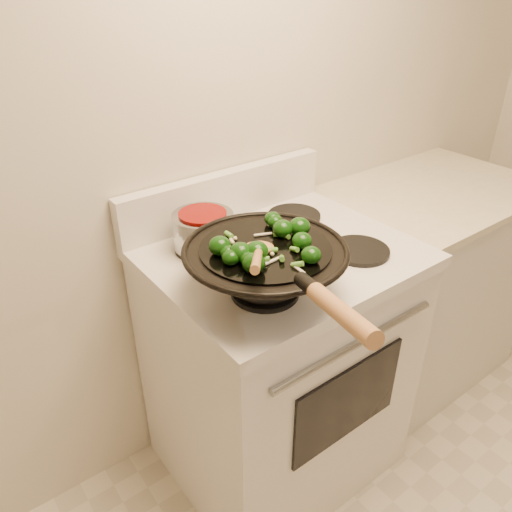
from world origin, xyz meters
TOP-DOWN VIEW (x-y plane):
  - stove at (-0.01, 1.17)m, footprint 0.78×0.67m
  - counter_unit at (0.81, 1.20)m, footprint 0.85×0.62m
  - wok at (-0.19, 1.01)m, footprint 0.42×0.68m
  - stirfry at (-0.20, 1.01)m, footprint 0.28×0.27m
  - wooden_spoon at (-0.27, 0.95)m, footprint 0.24×0.29m
  - saucepan at (-0.19, 1.32)m, footprint 0.18×0.29m

SIDE VIEW (x-z plane):
  - counter_unit at x=0.81m, z-range 0.00..0.91m
  - stove at x=-0.01m, z-range -0.07..1.01m
  - saucepan at x=-0.19m, z-range 0.93..1.04m
  - wok at x=-0.19m, z-range 0.89..1.12m
  - stirfry at x=-0.20m, z-range 1.05..1.10m
  - wooden_spoon at x=-0.27m, z-range 1.04..1.17m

